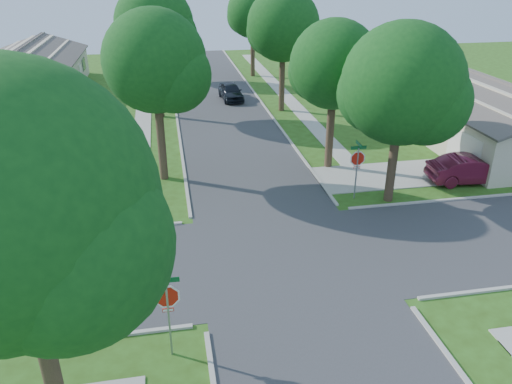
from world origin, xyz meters
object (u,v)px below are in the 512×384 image
object	(u,v)px
tree_sw_corner	(18,216)
car_driveway	(470,169)
house_nw_far	(34,73)
car_curb_west	(172,54)
stop_sign_sw	(167,300)
tree_w_far	(156,22)
house_ne_far	(377,66)
tree_e_mid	(284,28)
tree_e_near	(335,69)
house_ne_near	(488,121)
tree_w_mid	(155,28)
tree_e_far	(253,15)
tree_ne_corner	(403,90)
stop_sign_ne	(357,161)
tree_w_near	(156,66)
car_curb_east	(231,91)

from	to	relation	value
tree_sw_corner	car_driveway	bearing A→B (deg)	33.42
house_nw_far	car_curb_west	size ratio (longest dim) A/B	2.66
stop_sign_sw	tree_w_far	size ratio (longest dim) A/B	0.37
tree_w_far	house_ne_far	size ratio (longest dim) A/B	0.59
tree_e_mid	tree_e_near	bearing A→B (deg)	-90.03
stop_sign_sw	car_curb_west	bearing A→B (deg)	88.23
house_ne_near	house_ne_far	world-z (taller)	same
tree_w_mid	house_ne_near	bearing A→B (deg)	-25.88
tree_e_mid	stop_sign_sw	bearing A→B (deg)	-110.20
car_curb_west	house_ne_far	bearing A→B (deg)	138.47
house_ne_far	house_nw_far	distance (m)	32.12
tree_e_far	tree_ne_corner	distance (m)	29.85
stop_sign_ne	tree_w_near	size ratio (longest dim) A/B	0.33
tree_e_mid	house_ne_far	world-z (taller)	tree_e_mid
tree_e_near	tree_e_mid	distance (m)	12.02
tree_w_near	house_ne_far	xyz separation A→B (m)	(20.64, 19.99, -4.60)
tree_w_near	tree_ne_corner	bearing A→B (deg)	-23.56
house_ne_near	house_nw_far	size ratio (longest dim) A/B	1.00
stop_sign_ne	house_ne_near	xyz separation A→B (m)	(11.29, 6.30, -0.51)
stop_sign_sw	car_curb_east	world-z (taller)	stop_sign_sw
tree_ne_corner	house_nw_far	world-z (taller)	tree_ne_corner
tree_w_near	car_driveway	xyz separation A→B (m)	(16.14, -3.51, -5.37)
tree_w_near	house_ne_near	distance (m)	21.24
tree_w_near	car_curb_east	xyz separation A→B (m)	(5.84, 15.99, -5.40)
tree_e_far	car_curb_west	size ratio (longest dim) A/B	1.70
tree_w_far	tree_ne_corner	world-z (taller)	tree_ne_corner
tree_ne_corner	stop_sign_sw	bearing A→B (deg)	-141.16
tree_w_mid	tree_w_near	bearing A→B (deg)	-90.02
car_curb_west	tree_e_near	bearing A→B (deg)	98.97
tree_e_mid	tree_ne_corner	size ratio (longest dim) A/B	1.06
house_ne_far	house_nw_far	bearing A→B (deg)	174.64
car_curb_west	tree_e_far	bearing A→B (deg)	125.21
tree_w_far	house_nw_far	xyz separation A→B (m)	(-11.34, -2.01, -3.99)
tree_e_mid	house_ne_far	xyz separation A→B (m)	(11.23, 7.99, -4.74)
stop_sign_sw	house_ne_near	bearing A→B (deg)	37.18
house_ne_far	car_curb_west	size ratio (longest dim) A/B	2.66
tree_e_near	tree_w_mid	distance (m)	15.26
tree_e_near	house_ne_far	bearing A→B (deg)	60.65
tree_e_mid	tree_w_far	size ratio (longest dim) A/B	1.15
tree_w_mid	car_curb_east	bearing A→B (deg)	34.34
car_curb_east	tree_w_mid	bearing A→B (deg)	-149.49
stop_sign_sw	car_driveway	xyz separation A→B (m)	(16.20, 10.20, -1.29)
stop_sign_ne	tree_e_mid	xyz separation A→B (m)	(0.06, 16.31, 4.22)
car_driveway	car_curb_west	size ratio (longest dim) A/B	0.88
tree_e_far	car_curb_west	world-z (taller)	tree_e_far
tree_sw_corner	car_driveway	xyz separation A→B (m)	(18.94, 12.49, -5.52)
tree_w_mid	tree_sw_corner	world-z (taller)	tree_w_mid
tree_w_near	tree_e_far	bearing A→B (deg)	69.40
house_ne_near	house_ne_far	xyz separation A→B (m)	(0.00, 18.00, 0.00)
tree_e_mid	tree_w_mid	xyz separation A→B (m)	(-9.40, 0.00, 0.24)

